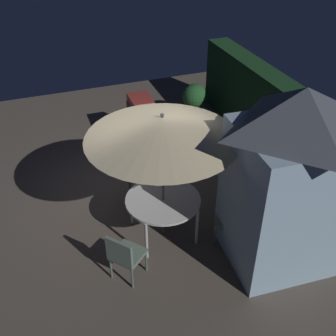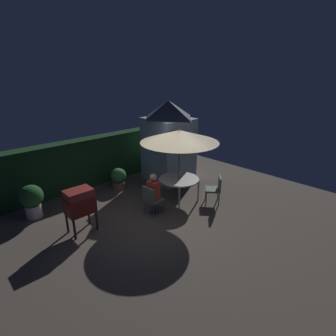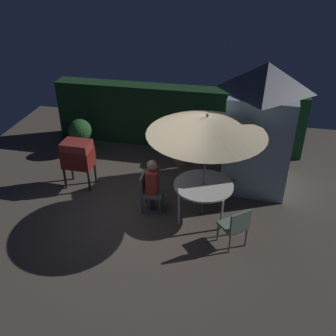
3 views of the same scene
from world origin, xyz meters
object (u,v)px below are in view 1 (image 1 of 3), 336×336
at_px(potted_plant_by_grill, 195,100).
at_px(bbq_grill, 141,111).
at_px(person_in_red, 141,165).
at_px(patio_umbrella, 162,128).
at_px(patio_table, 163,202).
at_px(chair_toward_hedge, 233,217).
at_px(potted_plant_by_shed, 251,167).
at_px(garden_shed, 289,180).
at_px(chair_far_side, 125,255).
at_px(chair_near_shed, 140,173).

bearing_deg(potted_plant_by_grill, bbq_grill, -68.13).
bearing_deg(person_in_red, patio_umbrella, 2.00).
height_order(patio_table, person_in_red, person_in_red).
distance_m(patio_table, bbq_grill, 3.15).
height_order(bbq_grill, chair_toward_hedge, bbq_grill).
xyz_separation_m(bbq_grill, potted_plant_by_shed, (2.27, 1.64, -0.46)).
relative_size(garden_shed, patio_umbrella, 1.26).
xyz_separation_m(bbq_grill, potted_plant_by_grill, (-0.66, 1.65, -0.28)).
distance_m(garden_shed, potted_plant_by_shed, 2.32).
bearing_deg(patio_table, person_in_red, -178.00).
xyz_separation_m(chair_far_side, chair_toward_hedge, (-0.20, 1.97, 0.00)).
height_order(chair_far_side, potted_plant_by_shed, chair_far_side).
distance_m(chair_far_side, potted_plant_by_grill, 5.48).
xyz_separation_m(patio_table, chair_toward_hedge, (0.55, 1.07, -0.20)).
relative_size(bbq_grill, potted_plant_by_grill, 1.21).
bearing_deg(patio_umbrella, chair_near_shed, -178.00).
distance_m(bbq_grill, chair_toward_hedge, 3.70).
bearing_deg(chair_toward_hedge, chair_near_shed, -147.57).
distance_m(garden_shed, chair_toward_hedge, 1.28).
bearing_deg(potted_plant_by_grill, chair_near_shed, -41.47).
distance_m(patio_umbrella, person_in_red, 1.78).
bearing_deg(potted_plant_by_shed, garden_shed, -17.27).
xyz_separation_m(patio_table, potted_plant_by_shed, (-0.83, 2.21, -0.34)).
relative_size(patio_umbrella, potted_plant_by_grill, 2.42).
bearing_deg(chair_toward_hedge, chair_far_side, -84.13).
bearing_deg(patio_umbrella, potted_plant_by_shed, 110.45).
bearing_deg(bbq_grill, patio_umbrella, -10.39).
distance_m(patio_umbrella, potted_plant_by_shed, 2.96).
height_order(bbq_grill, chair_far_side, bbq_grill).
bearing_deg(bbq_grill, garden_shed, 14.00).
distance_m(patio_umbrella, chair_far_side, 2.02).
relative_size(chair_near_shed, chair_far_side, 1.00).
height_order(patio_umbrella, potted_plant_by_grill, patio_umbrella).
bearing_deg(potted_plant_by_shed, patio_table, -69.55).
xyz_separation_m(chair_near_shed, potted_plant_by_shed, (0.38, 2.25, -0.13)).
distance_m(chair_toward_hedge, person_in_red, 2.02).
relative_size(bbq_grill, potted_plant_by_shed, 1.60).
relative_size(bbq_grill, chair_toward_hedge, 1.33).
height_order(patio_table, bbq_grill, bbq_grill).
relative_size(chair_near_shed, person_in_red, 0.71).
distance_m(patio_table, chair_far_side, 1.19).
height_order(potted_plant_by_grill, person_in_red, person_in_red).
distance_m(chair_near_shed, potted_plant_by_grill, 3.41).
bearing_deg(chair_far_side, bbq_grill, 159.21).
height_order(chair_near_shed, potted_plant_by_grill, potted_plant_by_grill).
xyz_separation_m(bbq_grill, chair_toward_hedge, (3.65, 0.50, -0.33)).
xyz_separation_m(chair_near_shed, chair_far_side, (1.96, -0.85, 0.00)).
xyz_separation_m(garden_shed, potted_plant_by_shed, (-1.92, 0.60, -1.15)).
bearing_deg(chair_near_shed, patio_table, 2.00).
xyz_separation_m(garden_shed, patio_table, (-1.10, -1.61, -0.81)).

